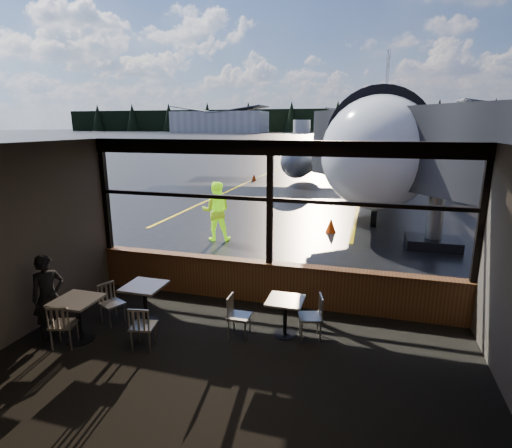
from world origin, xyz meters
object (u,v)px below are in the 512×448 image
at_px(jet_bridge, 426,165).
at_px(chair_near_e, 310,317).
at_px(cafe_table_near, 285,317).
at_px(passenger, 48,296).
at_px(cafe_table_left, 79,320).
at_px(chair_mid_w, 112,304).
at_px(cone_wing, 254,177).
at_px(chair_mid_s, 143,326).
at_px(ground_crew, 216,211).
at_px(cafe_table_mid, 146,304).
at_px(chair_left_s, 64,325).
at_px(airliner, 385,100).
at_px(cone_nose, 331,225).
at_px(chair_near_w, 239,317).

height_order(jet_bridge, chair_near_e, jet_bridge).
height_order(cafe_table_near, passenger, passenger).
height_order(cafe_table_left, chair_mid_w, chair_mid_w).
xyz_separation_m(chair_near_e, cone_wing, (-6.93, 20.19, -0.20)).
distance_m(chair_mid_s, chair_mid_w, 1.24).
bearing_deg(jet_bridge, ground_crew, -169.77).
distance_m(cafe_table_mid, passenger, 1.72).
xyz_separation_m(cafe_table_near, cafe_table_left, (-3.52, -1.20, 0.04)).
bearing_deg(passenger, chair_mid_s, -55.00).
bearing_deg(chair_left_s, chair_mid_s, -4.16).
relative_size(airliner, cone_nose, 66.14).
bearing_deg(jet_bridge, chair_near_w, -118.06).
bearing_deg(passenger, cafe_table_mid, -25.26).
distance_m(chair_mid_s, passenger, 1.90).
bearing_deg(airliner, cafe_table_left, -102.39).
relative_size(cafe_table_near, chair_near_e, 0.84).
bearing_deg(chair_near_e, airliner, -19.13).
relative_size(cafe_table_left, cone_nose, 1.53).
bearing_deg(chair_mid_s, chair_mid_w, 139.58).
bearing_deg(passenger, chair_near_w, -42.58).
xyz_separation_m(airliner, chair_mid_w, (-5.24, -21.09, -4.91)).
relative_size(jet_bridge, cafe_table_mid, 14.80).
distance_m(cafe_table_left, chair_mid_w, 0.75).
xyz_separation_m(airliner, chair_near_e, (-1.45, -20.62, -4.89)).
distance_m(jet_bridge, passenger, 10.83).
relative_size(cafe_table_left, chair_near_e, 0.94).
xyz_separation_m(airliner, cafe_table_mid, (-4.62, -20.91, -4.92)).
relative_size(cafe_table_mid, cone_wing, 1.75).
height_order(chair_left_s, cone_wing, chair_left_s).
height_order(cafe_table_left, chair_near_e, chair_near_e).
bearing_deg(cone_nose, airliner, 82.05).
xyz_separation_m(cafe_table_mid, passenger, (-1.41, -0.90, 0.38)).
distance_m(airliner, cone_nose, 14.07).
bearing_deg(passenger, cafe_table_near, -41.69).
height_order(jet_bridge, chair_near_w, jet_bridge).
xyz_separation_m(jet_bridge, passenger, (-7.10, -7.97, -1.80)).
height_order(chair_near_w, chair_mid_w, chair_mid_w).
xyz_separation_m(cafe_table_left, chair_mid_w, (0.19, 0.72, 0.00)).
bearing_deg(cafe_table_mid, chair_near_e, 5.15).
height_order(chair_near_e, passenger, passenger).
height_order(cone_nose, cone_wing, cone_nose).
bearing_deg(ground_crew, passenger, 69.66).
bearing_deg(ground_crew, cafe_table_near, 106.88).
xyz_separation_m(cafe_table_near, chair_mid_s, (-2.27, -1.10, 0.05)).
xyz_separation_m(cafe_table_left, chair_near_e, (3.98, 1.19, 0.02)).
bearing_deg(jet_bridge, cafe_table_mid, -128.83).
relative_size(jet_bridge, chair_near_w, 14.68).
relative_size(cone_nose, cone_wing, 1.15).
relative_size(airliner, ground_crew, 17.61).
relative_size(cafe_table_near, chair_near_w, 0.89).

